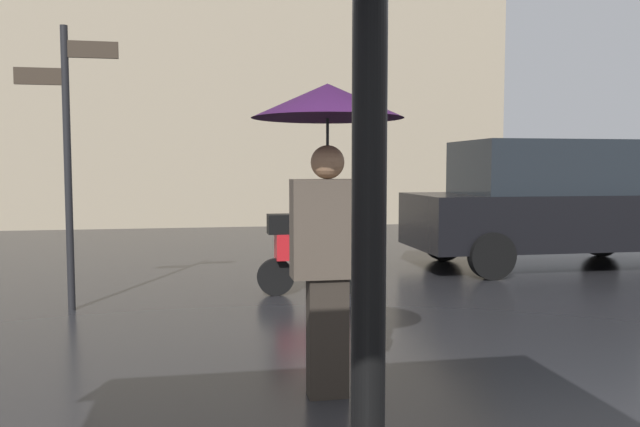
% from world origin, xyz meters
% --- Properties ---
extents(pedestrian_with_umbrella, '(1.03, 1.03, 2.15)m').
position_xyz_m(pedestrian_with_umbrella, '(0.11, 1.78, 1.66)').
color(pedestrian_with_umbrella, '#2A241E').
rests_on(pedestrian_with_umbrella, ground).
extents(parked_scooter, '(1.35, 0.32, 1.23)m').
position_xyz_m(parked_scooter, '(0.52, 5.26, 0.55)').
color(parked_scooter, black).
rests_on(parked_scooter, ground).
extents(parked_car_left, '(4.58, 2.02, 2.00)m').
position_xyz_m(parked_car_left, '(4.67, 6.74, 1.01)').
color(parked_car_left, black).
rests_on(parked_car_left, ground).
extents(street_signpost, '(1.08, 0.08, 3.12)m').
position_xyz_m(street_signpost, '(-2.19, 4.87, 1.88)').
color(street_signpost, black).
rests_on(street_signpost, ground).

